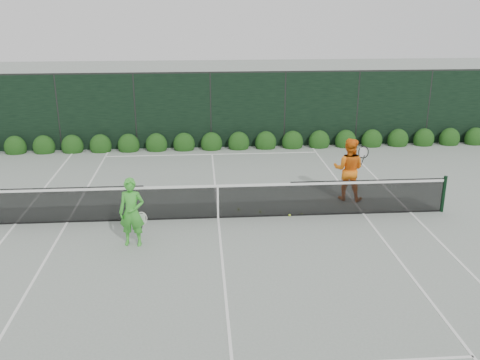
{
  "coord_description": "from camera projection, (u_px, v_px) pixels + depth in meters",
  "views": [
    {
      "loc": [
        -0.43,
        -13.71,
        5.79
      ],
      "look_at": [
        0.63,
        0.3,
        1.0
      ],
      "focal_mm": 40.0,
      "sensor_mm": 36.0,
      "label": 1
    }
  ],
  "objects": [
    {
      "name": "player_man",
      "position": [
        349.0,
        169.0,
        15.94
      ],
      "size": [
        1.13,
        1.01,
        1.9
      ],
      "rotation": [
        0.0,
        0.0,
        2.76
      ],
      "color": "orange",
      "rests_on": "ground"
    },
    {
      "name": "tennis_net",
      "position": [
        217.0,
        200.0,
        14.67
      ],
      "size": [
        12.9,
        0.1,
        1.07
      ],
      "color": "black",
      "rests_on": "ground"
    },
    {
      "name": "ground",
      "position": [
        218.0,
        218.0,
        14.84
      ],
      "size": [
        80.0,
        80.0,
        0.0
      ],
      "primitive_type": "plane",
      "color": "gray",
      "rests_on": "ground"
    },
    {
      "name": "tennis_balls",
      "position": [
        272.0,
        212.0,
        15.14
      ],
      "size": [
        1.82,
        0.61,
        0.07
      ],
      "color": "#B1D72F",
      "rests_on": "ground"
    },
    {
      "name": "court_lines",
      "position": [
        218.0,
        218.0,
        14.84
      ],
      "size": [
        11.03,
        23.83,
        0.01
      ],
      "color": "white",
      "rests_on": "ground"
    },
    {
      "name": "windscreen_fence",
      "position": [
        222.0,
        203.0,
        11.79
      ],
      "size": [
        32.0,
        21.07,
        3.06
      ],
      "color": "black",
      "rests_on": "ground"
    },
    {
      "name": "hedge_row",
      "position": [
        212.0,
        144.0,
        21.51
      ],
      "size": [
        31.66,
        0.65,
        0.94
      ],
      "color": "#0E340E",
      "rests_on": "ground"
    },
    {
      "name": "player_woman",
      "position": [
        132.0,
        212.0,
        12.98
      ],
      "size": [
        0.69,
        0.49,
        1.72
      ],
      "rotation": [
        0.0,
        0.0,
        -0.13
      ],
      "color": "green",
      "rests_on": "ground"
    }
  ]
}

